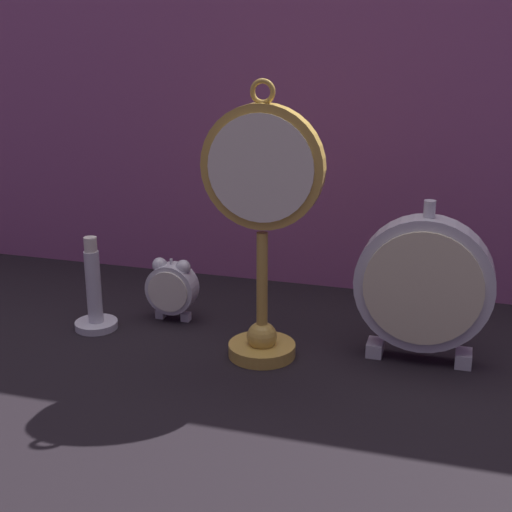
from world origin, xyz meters
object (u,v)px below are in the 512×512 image
(pocket_watch_on_stand, at_px, (262,221))
(alarm_clock_twin_bell, at_px, (172,286))
(mantel_clock_silver, at_px, (424,285))
(brass_candlestick, at_px, (95,300))

(pocket_watch_on_stand, distance_m, alarm_clock_twin_bell, 0.21)
(mantel_clock_silver, xyz_separation_m, brass_candlestick, (-0.44, -0.02, -0.06))
(mantel_clock_silver, bearing_deg, pocket_watch_on_stand, -167.24)
(pocket_watch_on_stand, bearing_deg, brass_candlestick, 175.61)
(alarm_clock_twin_bell, xyz_separation_m, brass_candlestick, (-0.09, -0.06, -0.01))
(pocket_watch_on_stand, xyz_separation_m, mantel_clock_silver, (0.19, 0.04, -0.08))
(alarm_clock_twin_bell, bearing_deg, brass_candlestick, -147.14)
(pocket_watch_on_stand, relative_size, alarm_clock_twin_bell, 3.78)
(pocket_watch_on_stand, bearing_deg, mantel_clock_silver, 12.76)
(alarm_clock_twin_bell, relative_size, brass_candlestick, 0.69)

